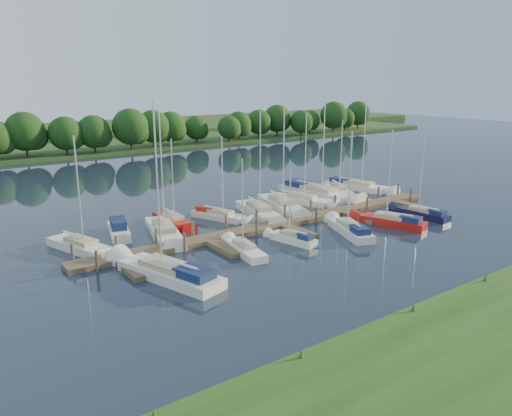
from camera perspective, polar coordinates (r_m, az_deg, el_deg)
ground at (r=42.22m, az=9.39°, el=-4.60°), size 260.00×260.00×0.00m
dock at (r=47.32m, az=3.17°, el=-2.03°), size 40.00×6.00×0.40m
mooring_pilings at (r=48.05m, az=2.34°, el=-1.25°), size 38.24×2.84×2.00m
far_shore at (r=107.67m, az=-20.11°, el=6.67°), size 180.00×30.00×0.60m
distant_hill at (r=131.74m, az=-23.15°, el=7.89°), size 220.00×40.00×1.40m
treeline at (r=94.69m, az=-19.49°, el=8.05°), size 147.11×9.98×8.27m
sailboat_n_0 at (r=43.33m, az=-19.26°, el=-4.36°), size 3.76×7.70×9.91m
motorboat at (r=46.79m, az=-15.39°, el=-2.54°), size 2.80×5.72×1.76m
sailboat_n_2 at (r=45.49m, az=-10.43°, el=-2.85°), size 4.08×9.12×11.49m
sailboat_n_3 at (r=48.96m, az=-9.42°, el=-1.54°), size 1.64×6.68×8.66m
sailboat_n_4 at (r=50.12m, az=-4.14°, el=-0.94°), size 3.76×6.63×8.66m
sailboat_n_5 at (r=51.21m, az=0.34°, el=-0.59°), size 3.55×8.70×11.12m
sailboat_n_6 at (r=53.83m, az=2.97°, el=0.15°), size 4.06×9.53×12.08m
sailboat_n_7 at (r=56.47m, az=5.33°, el=0.79°), size 4.52×8.15×10.49m
sailboat_n_8 at (r=59.95m, az=7.18°, el=1.63°), size 4.12×11.61×14.47m
sailboat_n_9 at (r=61.86m, az=9.44°, el=1.90°), size 4.07×7.12×9.36m
sailboat_n_10 at (r=64.47m, az=11.65°, el=2.35°), size 4.46×9.54×11.96m
sailboat_s_0 at (r=36.27m, az=-10.20°, el=-7.37°), size 4.83×10.22×12.89m
sailboat_s_1 at (r=40.61m, az=-1.38°, el=-4.79°), size 2.28×6.26×8.00m
sailboat_s_2 at (r=43.13m, az=4.17°, el=-3.57°), size 2.12×5.23×6.87m
sailboat_s_3 at (r=46.26m, az=10.63°, el=-2.50°), size 3.91×7.43×9.67m
sailboat_s_4 at (r=49.77m, az=15.11°, el=-1.53°), size 3.59×7.36×9.49m
sailboat_s_5 at (r=53.47m, az=18.39°, el=-0.67°), size 1.91×6.40×8.25m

